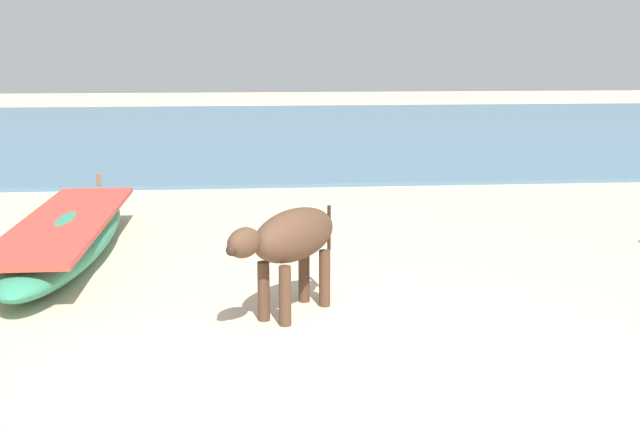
% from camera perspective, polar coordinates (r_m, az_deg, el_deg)
% --- Properties ---
extents(ground, '(80.00, 80.00, 0.00)m').
position_cam_1_polar(ground, '(6.79, 1.97, -11.00)').
color(ground, beige).
extents(sea_water, '(60.00, 20.00, 0.08)m').
position_cam_1_polar(sea_water, '(24.81, -3.28, 6.12)').
color(sea_water, slate).
rests_on(sea_water, ground).
extents(fishing_boat_1, '(1.09, 4.97, 0.73)m').
position_cam_1_polar(fishing_boat_1, '(10.43, -18.13, -1.63)').
color(fishing_boat_1, '#338C66').
rests_on(fishing_boat_1, ground).
extents(cow_second_adult_dark, '(1.28, 1.47, 1.09)m').
position_cam_1_polar(cow_second_adult_dark, '(7.73, -2.14, -1.97)').
color(cow_second_adult_dark, '#4C3323').
rests_on(cow_second_adult_dark, ground).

